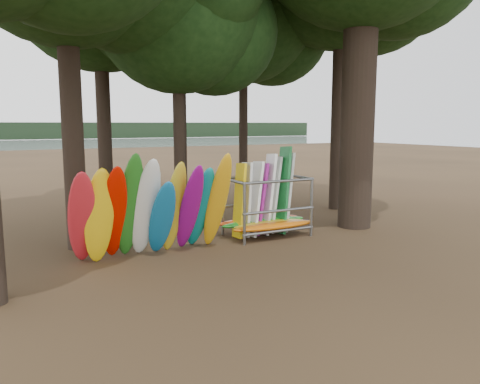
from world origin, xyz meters
name	(u,v)px	position (x,y,z in m)	size (l,w,h in m)	color
ground	(264,243)	(0.00, 0.00, 0.00)	(120.00, 120.00, 0.00)	#47331E
lake	(49,150)	(0.00, 60.00, 0.00)	(160.00, 160.00, 0.00)	gray
far_shore	(25,131)	(0.00, 110.00, 2.00)	(160.00, 4.00, 4.00)	black
oak_3	(243,8)	(2.89, 6.70, 8.65)	(7.50, 7.50, 11.92)	black
oak_5	(177,9)	(-1.44, 3.36, 7.43)	(6.45, 6.45, 10.25)	black
kayak_row	(153,211)	(-3.49, 0.02, 1.32)	(4.44, 2.01, 3.08)	red
storage_rack	(267,208)	(0.60, 0.83, 0.91)	(3.14, 1.56, 2.92)	slate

